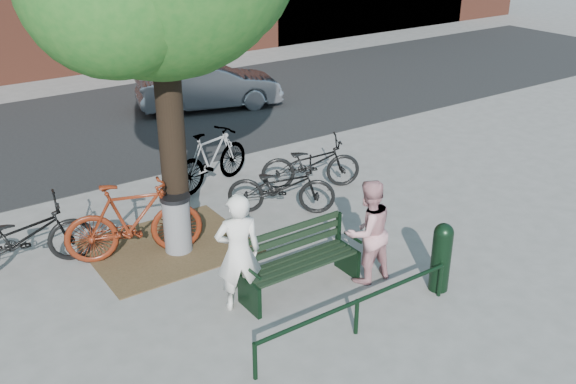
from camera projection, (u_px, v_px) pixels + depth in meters
ground at (301, 290)px, 9.04m from camera, size 90.00×90.00×0.00m
dirt_pit at (169, 246)px, 10.17m from camera, size 2.40×2.00×0.02m
road at (95, 129)px, 15.41m from camera, size 40.00×7.00×0.01m
park_bench at (298, 258)px, 8.90m from camera, size 1.74×0.54×0.97m
guard_railing at (357, 306)px, 7.97m from camera, size 3.06×0.06×0.51m
person_left at (238, 252)px, 8.34m from camera, size 0.70×0.57×1.66m
person_right at (368, 232)px, 9.00m from camera, size 0.78×0.62×1.54m
bollard at (441, 255)px, 8.85m from camera, size 0.28×0.28×1.03m
litter_bin at (177, 223)px, 9.86m from camera, size 0.47×0.47×0.95m
bicycle_a at (22, 237)px, 9.35m from camera, size 2.12×1.01×1.07m
bicycle_b at (134, 220)px, 9.64m from camera, size 2.15×1.17×1.24m
bicycle_c at (281, 187)px, 11.10m from camera, size 1.90×1.63×0.98m
bicycle_d at (212, 158)px, 12.14m from camera, size 1.94×1.05×1.12m
bicycle_e at (311, 163)px, 12.09m from camera, size 1.99×1.41×0.99m
parked_car at (209, 86)px, 16.75m from camera, size 3.92×2.25×1.22m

